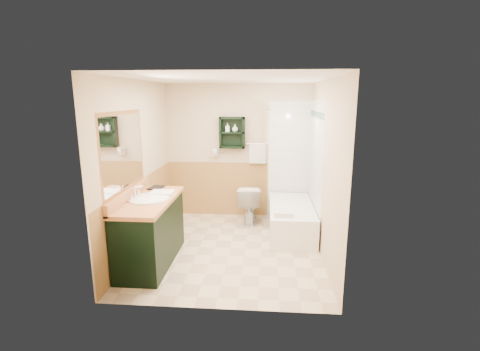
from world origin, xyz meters
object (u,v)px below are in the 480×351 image
object	(u,v)px
wall_shelf	(232,133)
hair_dryer	(216,152)
vanity_book	(150,180)
toilet	(249,204)
soap_bottle_a	(228,130)
bathtub	(291,219)
vanity	(151,231)
soap_bottle_b	(235,129)

from	to	relation	value
wall_shelf	hair_dryer	xyz separation A→B (m)	(-0.30, 0.02, -0.35)
vanity_book	toilet	bearing A→B (deg)	45.15
soap_bottle_a	bathtub	bearing A→B (deg)	-32.65
vanity_book	soap_bottle_a	bearing A→B (deg)	62.10
soap_bottle_a	hair_dryer	bearing A→B (deg)	172.24
vanity	soap_bottle_a	bearing A→B (deg)	66.86
wall_shelf	vanity	size ratio (longest dim) A/B	0.40
vanity	bathtub	world-z (taller)	vanity
toilet	soap_bottle_b	world-z (taller)	soap_bottle_b
soap_bottle_a	toilet	bearing A→B (deg)	-36.57
bathtub	soap_bottle_a	world-z (taller)	soap_bottle_a
wall_shelf	vanity	bearing A→B (deg)	-115.08
wall_shelf	toilet	world-z (taller)	wall_shelf
bathtub	toilet	bearing A→B (deg)	149.82
hair_dryer	toilet	xyz separation A→B (m)	(0.63, -0.33, -0.86)
wall_shelf	hair_dryer	distance (m)	0.46
soap_bottle_b	vanity_book	bearing A→B (deg)	-129.41
bathtub	vanity_book	world-z (taller)	vanity_book
toilet	vanity_book	distance (m)	1.86
wall_shelf	hair_dryer	world-z (taller)	wall_shelf
vanity_book	soap_bottle_b	world-z (taller)	soap_bottle_b
hair_dryer	vanity	xyz separation A→B (m)	(-0.59, -1.94, -0.76)
bathtub	vanity_book	size ratio (longest dim) A/B	6.17
toilet	soap_bottle_a	distance (m)	1.36
wall_shelf	bathtub	size ratio (longest dim) A/B	0.37
soap_bottle_a	soap_bottle_b	distance (m)	0.13
bathtub	soap_bottle_b	size ratio (longest dim) A/B	11.55
vanity	soap_bottle_b	world-z (taller)	soap_bottle_b
toilet	soap_bottle_b	distance (m)	1.34
wall_shelf	soap_bottle_b	world-z (taller)	wall_shelf
vanity_book	soap_bottle_b	bearing A→B (deg)	58.63
wall_shelf	hair_dryer	size ratio (longest dim) A/B	2.29
bathtub	vanity	bearing A→B (deg)	-148.01
wall_shelf	toilet	xyz separation A→B (m)	(0.33, -0.31, -1.21)
vanity_book	soap_bottle_a	size ratio (longest dim) A/B	1.61
vanity	vanity_book	distance (m)	0.80
toilet	soap_bottle_b	xyz separation A→B (m)	(-0.28, 0.30, 1.28)
hair_dryer	vanity	size ratio (longest dim) A/B	0.17
vanity_book	hair_dryer	bearing A→B (deg)	69.24
bathtub	vanity_book	bearing A→B (deg)	-162.83
soap_bottle_b	hair_dryer	bearing A→B (deg)	175.12
vanity_book	wall_shelf	bearing A→B (deg)	60.05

